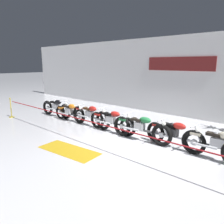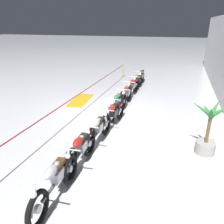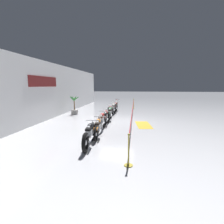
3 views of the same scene
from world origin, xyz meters
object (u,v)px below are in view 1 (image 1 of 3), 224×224
motorcycle_red_3 (112,121)px  motorcycle_red_5 (174,134)px  motorcycle_orange_1 (70,112)px  stanchion_far_left (78,122)px  floor_banner (69,150)px  motorcycle_red_2 (90,116)px  motorcycle_green_4 (141,128)px  motorcycle_black_0 (56,108)px  motorcycle_cream_6 (219,145)px

motorcycle_red_3 → motorcycle_red_5: size_ratio=1.07×
motorcycle_orange_1 → stanchion_far_left: size_ratio=0.15×
stanchion_far_left → floor_banner: 1.11m
motorcycle_orange_1 → stanchion_far_left: stanchion_far_left is taller
motorcycle_orange_1 → motorcycle_red_2: size_ratio=0.84×
motorcycle_red_3 → motorcycle_green_4: size_ratio=0.95×
motorcycle_red_5 → motorcycle_black_0: bearing=-178.9°
motorcycle_cream_6 → motorcycle_black_0: bearing=-179.7°
motorcycle_green_4 → motorcycle_cream_6: (2.67, 0.10, 0.01)m
motorcycle_red_3 → stanchion_far_left: (-0.08, -1.68, 0.30)m
motorcycle_orange_1 → motorcycle_cream_6: size_ratio=0.92×
motorcycle_green_4 → motorcycle_cream_6: size_ratio=1.10×
motorcycle_red_2 → motorcycle_red_3: 1.32m
motorcycle_orange_1 → floor_banner: motorcycle_orange_1 is taller
floor_banner → motorcycle_black_0: bearing=144.2°
motorcycle_cream_6 → stanchion_far_left: stanchion_far_left is taller
motorcycle_green_4 → motorcycle_red_5: motorcycle_green_4 is taller
motorcycle_red_5 → motorcycle_red_3: bearing=-177.3°
motorcycle_black_0 → floor_banner: bearing=-29.5°
motorcycle_green_4 → floor_banner: size_ratio=1.14×
motorcycle_red_3 → floor_banner: motorcycle_red_3 is taller
motorcycle_cream_6 → stanchion_far_left: size_ratio=0.16×
motorcycle_orange_1 → motorcycle_red_5: motorcycle_red_5 is taller
motorcycle_red_2 → floor_banner: 2.93m
motorcycle_red_5 → motorcycle_cream_6: bearing=-3.3°
motorcycle_red_2 → motorcycle_cream_6: 5.47m
motorcycle_black_0 → motorcycle_red_2: motorcycle_red_2 is taller
motorcycle_green_4 → floor_banner: (-1.21, -2.35, -0.47)m
motorcycle_red_5 → stanchion_far_left: (-2.77, -1.81, 0.30)m
motorcycle_red_3 → floor_banner: size_ratio=1.09×
motorcycle_orange_1 → motorcycle_green_4: size_ratio=0.84×
motorcycle_red_3 → floor_banner: (0.27, -2.41, -0.47)m
motorcycle_red_3 → stanchion_far_left: stanchion_far_left is taller
floor_banner → motorcycle_red_3: bearing=90.2°
motorcycle_red_3 → stanchion_far_left: 1.71m
motorcycle_black_0 → motorcycle_orange_1: size_ratio=1.11×
motorcycle_orange_1 → motorcycle_green_4: (4.19, 0.03, 0.01)m
motorcycle_black_0 → stanchion_far_left: bearing=-23.3°
motorcycle_red_2 → motorcycle_green_4: motorcycle_red_2 is taller
motorcycle_red_3 → motorcycle_green_4: 1.48m
motorcycle_black_0 → motorcycle_cream_6: 8.13m
motorcycle_red_3 → motorcycle_green_4: motorcycle_green_4 is taller
motorcycle_red_3 → stanchion_far_left: size_ratio=0.17×
motorcycle_red_3 → motorcycle_red_5: (2.70, 0.13, -0.00)m
motorcycle_green_4 → motorcycle_red_5: size_ratio=1.12×
stanchion_far_left → motorcycle_red_5: bearing=33.1°
motorcycle_red_2 → motorcycle_cream_6: size_ratio=1.09×
motorcycle_red_2 → floor_banner: bearing=-56.5°
motorcycle_cream_6 → stanchion_far_left: bearing=-157.8°
motorcycle_red_5 → floor_banner: size_ratio=1.02×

